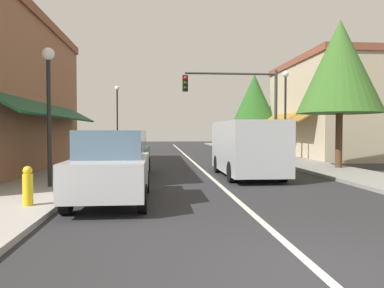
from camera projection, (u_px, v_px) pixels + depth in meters
name	position (u px, v px, depth m)	size (l,w,h in m)	color
ground_plane	(192.00, 160.00, 22.56)	(80.00, 80.00, 0.00)	#28282B
sidewalk_left	(97.00, 160.00, 22.07)	(2.60, 56.00, 0.12)	#A39E99
sidewalk_right	(282.00, 159.00, 23.05)	(2.60, 56.00, 0.12)	gray
lane_center_stripe	(192.00, 160.00, 22.56)	(0.14, 52.00, 0.01)	silver
storefront_right_block	(327.00, 109.00, 25.27)	(6.14, 10.20, 6.41)	#BCAD8E
parked_car_nearest_left	(112.00, 167.00, 9.38)	(1.79, 4.11, 1.77)	#B7BABF
parked_car_second_left	(125.00, 153.00, 14.85)	(1.87, 4.14, 1.77)	#0F4C33
van_in_lane	(247.00, 147.00, 14.57)	(2.01, 5.19, 2.12)	#B2B7BC
traffic_signal_mast_arm	(242.00, 98.00, 21.76)	(5.49, 0.50, 5.25)	#333333
street_lamp_left_near	(49.00, 93.00, 11.14)	(0.36, 0.36, 4.18)	black
street_lamp_right_mid	(285.00, 101.00, 21.15)	(0.36, 0.36, 5.07)	black
street_lamp_left_far	(117.00, 109.00, 28.74)	(0.36, 0.36, 5.12)	black
tree_right_near	(340.00, 67.00, 16.91)	(3.75, 3.75, 6.67)	#4C331E
tree_right_far	(254.00, 101.00, 30.06)	(3.82, 3.82, 6.19)	#4C331E
fire_hydrant	(28.00, 186.00, 8.37)	(0.22, 0.22, 0.87)	gold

